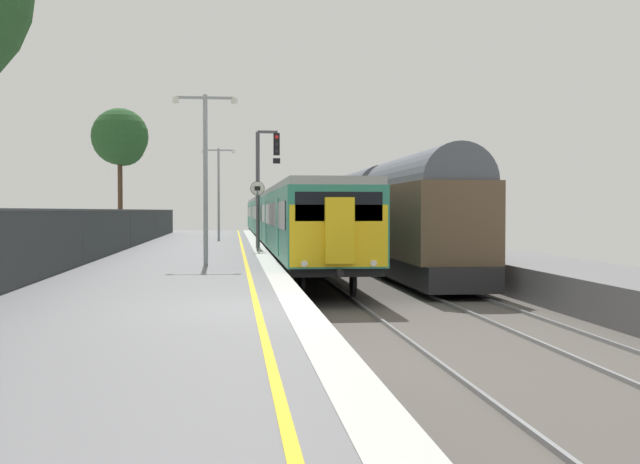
{
  "coord_description": "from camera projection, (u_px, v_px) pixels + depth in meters",
  "views": [
    {
      "loc": [
        -0.77,
        -14.15,
        1.72
      ],
      "look_at": [
        1.75,
        9.1,
        1.09
      ],
      "focal_mm": 45.27,
      "sensor_mm": 36.0,
      "label": 1
    }
  ],
  "objects": [
    {
      "name": "ground",
      "position": [
        424.0,
        339.0,
        14.49
      ],
      "size": [
        17.4,
        110.0,
        1.21
      ],
      "color": "slate"
    },
    {
      "name": "commuter_train_at_platform",
      "position": [
        278.0,
        217.0,
        51.47
      ],
      "size": [
        2.83,
        60.08,
        3.81
      ],
      "color": "#2D846B",
      "rests_on": "ground"
    },
    {
      "name": "freight_train_adjacent_track",
      "position": [
        346.0,
        212.0,
        48.98
      ],
      "size": [
        2.6,
        50.84,
        4.74
      ],
      "color": "#232326",
      "rests_on": "ground"
    },
    {
      "name": "signal_gantry",
      "position": [
        264.0,
        175.0,
        36.34
      ],
      "size": [
        1.1,
        0.24,
        5.31
      ],
      "color": "#47474C",
      "rests_on": "ground"
    },
    {
      "name": "speed_limit_sign",
      "position": [
        257.0,
        207.0,
        33.6
      ],
      "size": [
        0.59,
        0.08,
        2.93
      ],
      "color": "#59595B",
      "rests_on": "ground"
    },
    {
      "name": "platform_lamp_mid",
      "position": [
        205.0,
        164.0,
        25.01
      ],
      "size": [
        2.0,
        0.2,
        5.3
      ],
      "color": "#93999E",
      "rests_on": "ground"
    },
    {
      "name": "platform_lamp_far",
      "position": [
        219.0,
        185.0,
        48.02
      ],
      "size": [
        2.0,
        0.2,
        5.4
      ],
      "color": "#93999E",
      "rests_on": "ground"
    },
    {
      "name": "background_tree_centre",
      "position": [
        121.0,
        139.0,
        50.23
      ],
      "size": [
        3.53,
        3.53,
        8.07
      ],
      "color": "#473323",
      "rests_on": "ground"
    }
  ]
}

